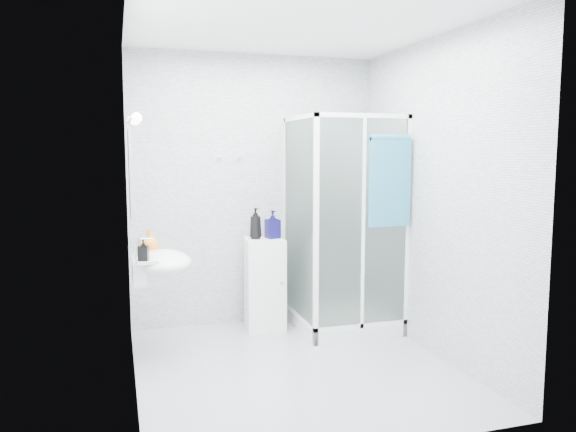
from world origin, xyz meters
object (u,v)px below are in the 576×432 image
object	(u,v)px
hand_towel	(390,179)
soap_dispenser_black	(143,250)
wall_basin	(159,263)
soap_dispenser_orange	(149,241)
shower_enclosure	(338,283)
shampoo_bottle_a	(255,223)
storage_cabinet	(265,284)
shampoo_bottle_b	(273,224)

from	to	relation	value
hand_towel	soap_dispenser_black	bearing A→B (deg)	-177.12
wall_basin	soap_dispenser_orange	world-z (taller)	soap_dispenser_orange
wall_basin	soap_dispenser_black	bearing A→B (deg)	-123.14
hand_towel	soap_dispenser_orange	world-z (taller)	hand_towel
shower_enclosure	soap_dispenser_black	distance (m)	1.92
shampoo_bottle_a	soap_dispenser_black	size ratio (longest dim) A/B	1.79
storage_cabinet	shampoo_bottle_b	world-z (taller)	shampoo_bottle_b
soap_dispenser_orange	shampoo_bottle_b	bearing A→B (deg)	21.81
wall_basin	shampoo_bottle_a	bearing A→B (deg)	32.57
wall_basin	shampoo_bottle_a	xyz separation A→B (m)	(0.93, 0.59, 0.21)
storage_cabinet	shampoo_bottle_b	size ratio (longest dim) A/B	3.28
shower_enclosure	hand_towel	bearing A→B (deg)	-52.78
shower_enclosure	shampoo_bottle_a	bearing A→B (deg)	159.00
shower_enclosure	shampoo_bottle_b	world-z (taller)	shower_enclosure
hand_towel	shampoo_bottle_b	size ratio (longest dim) A/B	3.02
hand_towel	shampoo_bottle_a	size ratio (longest dim) A/B	2.73
wall_basin	shower_enclosure	bearing A→B (deg)	10.81
storage_cabinet	hand_towel	distance (m)	1.53
shower_enclosure	soap_dispenser_black	world-z (taller)	shower_enclosure
wall_basin	shampoo_bottle_b	size ratio (longest dim) A/B	2.13
wall_basin	hand_towel	size ratio (longest dim) A/B	0.71
soap_dispenser_orange	shampoo_bottle_a	bearing A→B (deg)	25.38
hand_towel	shampoo_bottle_b	distance (m)	1.18
storage_cabinet	soap_dispenser_black	distance (m)	1.46
wall_basin	soap_dispenser_orange	xyz separation A→B (m)	(-0.06, 0.12, 0.16)
wall_basin	storage_cabinet	bearing A→B (deg)	29.60
shower_enclosure	shampoo_bottle_a	size ratio (longest dim) A/B	6.87
soap_dispenser_orange	soap_dispenser_black	world-z (taller)	soap_dispenser_orange
storage_cabinet	shampoo_bottle_b	xyz separation A→B (m)	(0.08, 0.01, 0.56)
shampoo_bottle_b	shower_enclosure	bearing A→B (deg)	-25.71
shampoo_bottle_a	soap_dispenser_black	bearing A→B (deg)	-143.36
shampoo_bottle_a	shampoo_bottle_b	size ratio (longest dim) A/B	1.11
wall_basin	hand_towel	distance (m)	2.07
soap_dispenser_black	shower_enclosure	bearing A→B (deg)	15.88
storage_cabinet	shampoo_bottle_b	distance (m)	0.57
soap_dispenser_black	shampoo_bottle_a	bearing A→B (deg)	36.64
storage_cabinet	shampoo_bottle_a	size ratio (longest dim) A/B	2.96
hand_towel	shampoo_bottle_b	xyz separation A→B (m)	(-0.87, 0.67, -0.45)
shampoo_bottle_a	soap_dispenser_orange	distance (m)	1.10
storage_cabinet	soap_dispenser_black	size ratio (longest dim) A/B	5.31
shampoo_bottle_b	wall_basin	bearing A→B (deg)	-151.83
shower_enclosure	hand_towel	world-z (taller)	shower_enclosure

